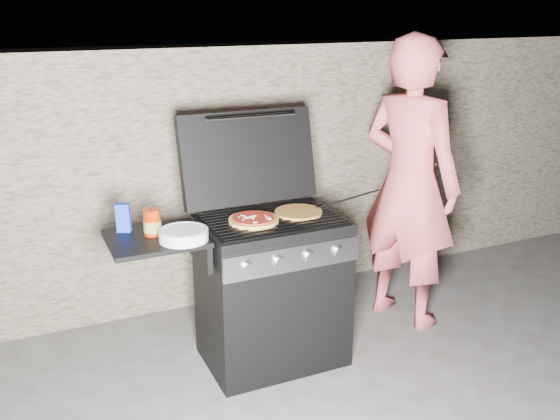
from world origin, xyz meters
name	(u,v)px	position (x,y,z in m)	size (l,w,h in m)	color
ground	(273,357)	(0.00, 0.00, 0.00)	(50.00, 50.00, 0.00)	#45413C
stone_wall	(213,175)	(0.00, 1.05, 0.90)	(8.00, 0.35, 1.80)	gray
gas_grill	(233,298)	(-0.25, 0.00, 0.46)	(1.34, 0.79, 0.91)	black
pizza_topped	(254,219)	(-0.12, -0.02, 0.93)	(0.28, 0.28, 0.03)	tan
pizza_plain	(298,212)	(0.17, 0.01, 0.92)	(0.28, 0.28, 0.01)	gold
sauce_jar	(152,222)	(-0.68, 0.03, 0.97)	(0.09, 0.09, 0.14)	#9A1F03
blue_carton	(123,218)	(-0.80, 0.14, 0.98)	(0.07, 0.04, 0.16)	#1432B3
plate_stack	(184,235)	(-0.55, -0.11, 0.93)	(0.26, 0.26, 0.06)	silver
person	(410,184)	(1.03, 0.13, 0.96)	(0.70, 0.46, 1.91)	#D85358
tongs	(346,200)	(0.48, 0.00, 0.95)	(0.01, 0.01, 0.44)	black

